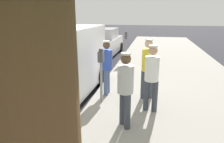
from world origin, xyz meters
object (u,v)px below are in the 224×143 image
(parking_meter_near, at_px, (101,66))
(pedestrian_in_gray, at_px, (125,86))
(parking_meter_far, at_px, (126,41))
(pedestrian_in_white, at_px, (152,75))
(parked_van, at_px, (44,67))
(pedestrian_in_yellow, at_px, (148,65))
(pedestrian_in_blue, at_px, (107,64))
(parked_sedan_ahead, at_px, (102,43))

(parking_meter_near, xyz_separation_m, pedestrian_in_gray, (0.82, -1.14, -0.09))
(parking_meter_far, bearing_deg, pedestrian_in_white, -75.98)
(parking_meter_near, distance_m, pedestrian_in_white, 1.38)
(pedestrian_in_gray, xyz_separation_m, parked_van, (-2.32, 0.85, 0.07))
(parking_meter_far, relative_size, pedestrian_in_gray, 0.92)
(parking_meter_near, distance_m, parking_meter_far, 5.11)
(parked_van, bearing_deg, pedestrian_in_gray, -20.17)
(pedestrian_in_yellow, relative_size, parked_van, 0.33)
(pedestrian_in_yellow, distance_m, pedestrian_in_blue, 1.22)
(parking_meter_far, height_order, pedestrian_in_blue, pedestrian_in_blue)
(pedestrian_in_white, bearing_deg, parking_meter_far, 104.02)
(parking_meter_far, distance_m, parked_sedan_ahead, 2.66)
(pedestrian_in_gray, height_order, pedestrian_in_blue, pedestrian_in_gray)
(pedestrian_in_yellow, bearing_deg, parked_van, -163.49)
(parking_meter_near, relative_size, pedestrian_in_white, 0.90)
(parking_meter_far, bearing_deg, parked_sedan_ahead, 131.67)
(parking_meter_far, xyz_separation_m, pedestrian_in_blue, (0.01, -4.50, -0.10))
(parking_meter_far, height_order, pedestrian_in_white, pedestrian_in_white)
(pedestrian_in_gray, distance_m, parked_sedan_ahead, 8.61)
(parking_meter_far, height_order, parked_van, parked_van)
(pedestrian_in_blue, distance_m, parked_sedan_ahead, 6.70)
(parked_sedan_ahead, bearing_deg, pedestrian_in_yellow, -65.62)
(parking_meter_far, bearing_deg, pedestrian_in_gray, -82.56)
(parking_meter_far, xyz_separation_m, parked_sedan_ahead, (-1.74, 1.96, -0.43))
(pedestrian_in_blue, distance_m, parked_van, 1.76)
(pedestrian_in_white, distance_m, parked_van, 2.85)
(pedestrian_in_white, relative_size, parked_van, 0.32)
(parked_sedan_ahead, bearing_deg, parked_van, -88.10)
(parked_van, xyz_separation_m, parked_sedan_ahead, (-0.24, 7.36, -0.41))
(parking_meter_far, relative_size, parked_van, 0.29)
(parking_meter_near, height_order, pedestrian_in_gray, pedestrian_in_gray)
(parking_meter_far, bearing_deg, pedestrian_in_blue, -89.84)
(pedestrian_in_white, height_order, pedestrian_in_blue, pedestrian_in_white)
(pedestrian_in_gray, xyz_separation_m, pedestrian_in_white, (0.53, 0.86, 0.02))
(pedestrian_in_yellow, bearing_deg, pedestrian_in_blue, 175.55)
(pedestrian_in_blue, relative_size, parked_sedan_ahead, 0.37)
(pedestrian_in_gray, relative_size, pedestrian_in_yellow, 0.95)
(pedestrian_in_white, relative_size, pedestrian_in_yellow, 0.97)
(pedestrian_in_gray, xyz_separation_m, parked_sedan_ahead, (-2.56, 8.21, -0.34))
(parking_meter_near, xyz_separation_m, pedestrian_in_blue, (0.01, 0.61, -0.10))
(pedestrian_in_yellow, height_order, parked_van, parked_van)
(pedestrian_in_gray, height_order, pedestrian_in_yellow, pedestrian_in_yellow)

